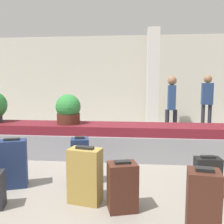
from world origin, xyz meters
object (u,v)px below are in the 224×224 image
Objects in this scene: traveler_2 at (171,102)px; potted_plant_2 at (68,110)px; traveler_1 at (207,98)px; suitcase_5 at (85,175)px; suitcase_3 at (122,186)px; suitcase_6 at (207,177)px; suitcase_0 at (203,213)px; suitcase_1 at (80,161)px; suitcase_2 at (13,163)px; pillar at (153,79)px.

potted_plant_2 is at bearing -52.90° from traveler_2.
suitcase_5 is at bearing -119.63° from traveler_1.
traveler_2 is at bearing 78.73° from suitcase_5.
suitcase_6 is (1.09, 0.47, -0.02)m from suitcase_3.
suitcase_1 is at bearing 142.94° from suitcase_0.
potted_plant_2 is (0.37, 1.62, 0.60)m from suitcase_2.
suitcase_0 is (0.08, -6.08, -1.22)m from pillar.
pillar is 4.45× the size of suitcase_1.
traveler_2 is at bearing 58.66° from suitcase_3.
traveler_2 is (-1.22, -1.26, -0.04)m from traveler_1.
suitcase_6 is (1.57, 0.33, -0.08)m from suitcase_5.
traveler_2 is (1.71, 3.04, 0.64)m from suitcase_1.
suitcase_2 is at bearing -102.91° from potted_plant_2.
suitcase_6 is at bearing -20.37° from suitcase_2.
suitcase_2 is 2.70m from suitcase_6.
pillar is 1.81m from traveler_2.
suitcase_3 is at bearing -58.84° from suitcase_1.
potted_plant_2 is (-1.23, 2.11, 0.66)m from suitcase_3.
pillar reaches higher than traveler_2.
traveler_2 is at bearing 30.85° from suitcase_2.
suitcase_5 is 0.43× the size of traveler_2.
suitcase_1 is at bearing -105.66° from pillar.
suitcase_6 is (0.36, 1.17, -0.12)m from suitcase_0.
pillar is 4.06× the size of suitcase_0.
suitcase_5 is at bearing -68.94° from potted_plant_2.
suitcase_5 is 0.42× the size of traveler_1.
suitcase_5 is at bearing -21.30° from traveler_2.
potted_plant_2 is at bearing 122.68° from suitcase_5.
traveler_2 is (2.27, 1.62, 0.04)m from potted_plant_2.
suitcase_6 is 0.91× the size of potted_plant_2.
pillar reaches higher than suitcase_0.
suitcase_2 is 1.20× the size of suitcase_3.
traveler_1 reaches higher than suitcase_0.
pillar is 5.51m from suitcase_5.
suitcase_0 is 1.23m from suitcase_6.
suitcase_5 is (1.13, -0.35, 0.00)m from suitcase_2.
traveler_1 is at bearing 49.85° from suitcase_3.
suitcase_3 is 5.53m from traveler_1.
suitcase_3 is 0.99× the size of potted_plant_2.
suitcase_3 is 0.35× the size of traveler_1.
suitcase_6 is (1.76, -0.22, -0.08)m from suitcase_1.
suitcase_0 reaches higher than suitcase_6.
potted_plant_2 is 4.53m from traveler_1.
suitcase_2 is 4.23m from traveler_2.
potted_plant_2 is (-1.97, 2.81, 0.56)m from suitcase_0.
pillar is at bearing 45.35° from suitcase_2.
pillar is 5.80× the size of suitcase_6.
suitcase_0 is 1.10× the size of suitcase_1.
suitcase_3 is 2.53m from potted_plant_2.
suitcase_0 is 3.47m from potted_plant_2.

